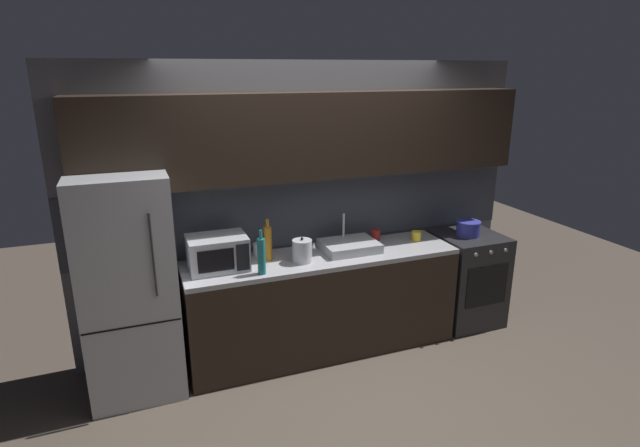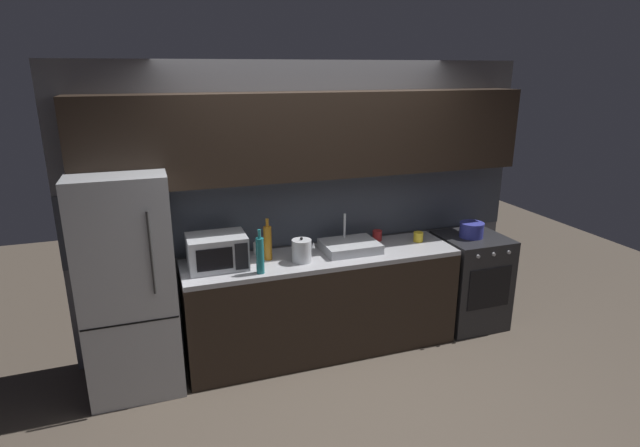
% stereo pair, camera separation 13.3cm
% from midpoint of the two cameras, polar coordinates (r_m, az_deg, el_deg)
% --- Properties ---
extents(ground_plane, '(10.00, 10.00, 0.00)m').
position_cam_midpoint_polar(ground_plane, '(4.05, 4.18, -19.93)').
color(ground_plane, '#4C4238').
extents(back_wall, '(4.11, 0.44, 2.50)m').
position_cam_midpoint_polar(back_wall, '(4.43, -1.99, 5.58)').
color(back_wall, slate).
rests_on(back_wall, ground).
extents(counter_run, '(2.37, 0.60, 0.90)m').
position_cam_midpoint_polar(counter_run, '(4.52, -0.59, -8.94)').
color(counter_run, black).
rests_on(counter_run, ground).
extents(refrigerator, '(0.68, 0.69, 1.73)m').
position_cam_midpoint_polar(refrigerator, '(4.12, -21.60, -6.57)').
color(refrigerator, '#ADAFB5').
rests_on(refrigerator, ground).
extents(oven_range, '(0.60, 0.62, 0.90)m').
position_cam_midpoint_polar(oven_range, '(5.20, 15.45, -5.97)').
color(oven_range, '#232326').
rests_on(oven_range, ground).
extents(microwave, '(0.46, 0.35, 0.27)m').
position_cam_midpoint_polar(microwave, '(4.11, -12.37, -3.23)').
color(microwave, '#A8AAAF').
rests_on(microwave, counter_run).
extents(sink_basin, '(0.48, 0.38, 0.30)m').
position_cam_midpoint_polar(sink_basin, '(4.45, 2.47, -2.53)').
color(sink_basin, '#ADAFB5').
rests_on(sink_basin, counter_run).
extents(kettle, '(0.20, 0.16, 0.21)m').
position_cam_midpoint_polar(kettle, '(4.17, -2.92, -3.09)').
color(kettle, '#B7BABF').
rests_on(kettle, counter_run).
extents(wine_bottle_amber, '(0.07, 0.07, 0.36)m').
position_cam_midpoint_polar(wine_bottle_amber, '(4.21, -6.78, -2.21)').
color(wine_bottle_amber, '#B27019').
rests_on(wine_bottle_amber, counter_run).
extents(wine_bottle_teal, '(0.06, 0.06, 0.36)m').
position_cam_midpoint_polar(wine_bottle_teal, '(3.94, -7.57, -3.62)').
color(wine_bottle_teal, '#19666B').
rests_on(wine_bottle_teal, counter_run).
extents(mug_yellow, '(0.09, 0.09, 0.09)m').
position_cam_midpoint_polar(mug_yellow, '(4.76, 10.00, -1.38)').
color(mug_yellow, gold).
rests_on(mug_yellow, counter_run).
extents(mug_white, '(0.09, 0.09, 0.10)m').
position_cam_midpoint_polar(mug_white, '(4.37, -7.86, -2.89)').
color(mug_white, silver).
rests_on(mug_white, counter_run).
extents(mug_red, '(0.09, 0.09, 0.10)m').
position_cam_midpoint_polar(mug_red, '(4.73, 5.47, -1.29)').
color(mug_red, '#A82323').
rests_on(mug_red, counter_run).
extents(cooking_pot, '(0.23, 0.23, 0.14)m').
position_cam_midpoint_polar(cooking_pot, '(5.01, 15.63, -0.52)').
color(cooking_pot, '#333899').
rests_on(cooking_pot, oven_range).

